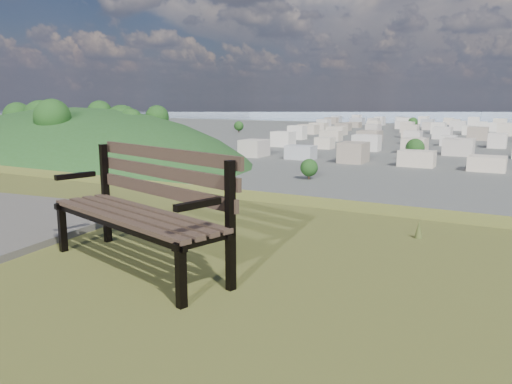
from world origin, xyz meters
The scene contains 4 objects.
park_bench centered at (0.62, 1.29, 25.54)m, with size 1.91×1.06×0.95m.
green_wooded_hill centered at (-161.93, 143.67, 0.13)m, with size 177.62×142.09×88.81m.
city_trees centered at (-26.39, 319.00, 4.83)m, with size 406.52×387.20×9.98m.
far_hills centered at (-60.92, 1402.93, 25.47)m, with size 2050.00×340.00×60.00m.
Camera 1 is at (3.28, -1.71, 26.35)m, focal length 35.00 mm.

